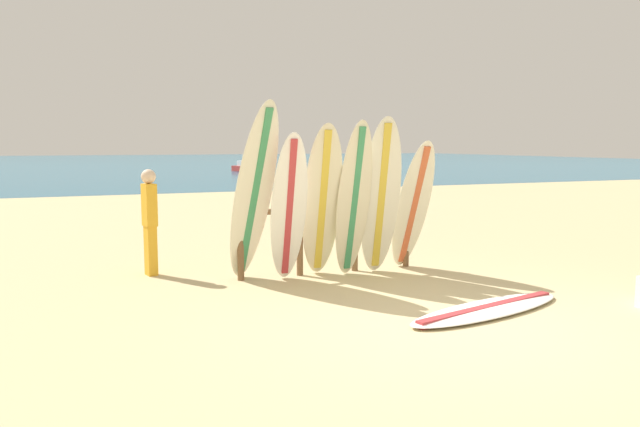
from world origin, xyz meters
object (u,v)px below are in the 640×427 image
object	(u,v)px
surfboard_leaning_center_left	(322,201)
surfboard_leaning_center	(354,200)
surfboard_lying_on_sand	(488,309)
small_boat_offshore	(243,168)
surfboard_rack	(328,227)
surfboard_leaning_right	(413,206)
surfboard_leaning_left	(289,208)
surfboard_leaning_center_right	(381,196)
beachgoer_standing	(150,217)
surfboard_leaning_far_left	(254,193)

from	to	relation	value
surfboard_leaning_center_left	surfboard_leaning_center	xyz separation A→B (m)	(0.42, -0.11, 0.02)
surfboard_lying_on_sand	small_boat_offshore	world-z (taller)	small_boat_offshore
surfboard_rack	surfboard_leaning_center_left	world-z (taller)	surfboard_leaning_center_left
surfboard_leaning_center	surfboard_leaning_right	distance (m)	1.00
surfboard_leaning_left	surfboard_leaning_center_right	bearing A→B (deg)	1.56
surfboard_leaning_right	beachgoer_standing	bearing A→B (deg)	162.83
surfboard_rack	surfboard_leaning_far_left	size ratio (longest dim) A/B	1.11
surfboard_leaning_center_right	surfboard_lying_on_sand	bearing A→B (deg)	-84.65
surfboard_leaning_center_left	surfboard_leaning_right	bearing A→B (deg)	-1.19
surfboard_rack	surfboard_leaning_left	xyz separation A→B (m)	(-0.72, -0.41, 0.34)
surfboard_leaning_left	beachgoer_standing	xyz separation A→B (m)	(-1.64, 1.20, -0.18)
surfboard_rack	surfboard_leaning_left	world-z (taller)	surfboard_leaning_left
surfboard_lying_on_sand	surfboard_leaning_center_right	bearing A→B (deg)	95.35
surfboard_leaning_right	surfboard_lying_on_sand	distance (m)	2.44
surfboard_leaning_center_right	surfboard_rack	bearing A→B (deg)	150.02
surfboard_leaning_far_left	surfboard_leaning_left	distance (m)	0.50
surfboard_leaning_center_right	small_boat_offshore	xyz separation A→B (m)	(6.39, 31.98, -0.85)
surfboard_leaning_far_left	surfboard_leaning_center_right	xyz separation A→B (m)	(1.80, -0.12, -0.09)
surfboard_leaning_far_left	small_boat_offshore	distance (m)	32.91
surfboard_leaning_far_left	surfboard_leaning_center	bearing A→B (deg)	-5.85
surfboard_leaning_left	surfboard_leaning_center	distance (m)	0.95
surfboard_leaning_center_right	beachgoer_standing	distance (m)	3.24
surfboard_rack	surfboard_leaning_far_left	world-z (taller)	surfboard_leaning_far_left
surfboard_leaning_far_left	surfboard_leaning_right	distance (m)	2.37
surfboard_leaning_center	beachgoer_standing	size ratio (longest dim) A/B	1.45
surfboard_leaning_center_left	surfboard_leaning_far_left	bearing A→B (deg)	178.43
surfboard_leaning_center_left	beachgoer_standing	world-z (taller)	surfboard_leaning_center_left
surfboard_leaning_right	surfboard_leaning_center_left	bearing A→B (deg)	178.81
surfboard_rack	surfboard_lying_on_sand	bearing A→B (deg)	-71.56
surfboard_leaning_far_left	surfboard_leaning_center	distance (m)	1.38
surfboard_rack	surfboard_leaning_right	size ratio (longest dim) A/B	1.40
surfboard_leaning_left	surfboard_leaning_center_left	distance (m)	0.54
surfboard_leaning_center_left	surfboard_leaning_center_right	xyz separation A→B (m)	(0.85, -0.09, 0.05)
surfboard_leaning_far_left	small_boat_offshore	size ratio (longest dim) A/B	0.99
surfboard_rack	surfboard_leaning_center	world-z (taller)	surfboard_leaning_center
surfboard_leaning_center_right	surfboard_leaning_right	xyz separation A→B (m)	(0.56, 0.06, -0.16)
surfboard_leaning_center_left	small_boat_offshore	xyz separation A→B (m)	(7.24, 31.89, -0.80)
surfboard_leaning_left	surfboard_leaning_right	bearing A→B (deg)	2.99
surfboard_leaning_left	surfboard_leaning_center_left	bearing A→B (deg)	13.91
surfboard_leaning_far_left	small_boat_offshore	world-z (taller)	surfboard_leaning_far_left
small_boat_offshore	surfboard_rack	bearing A→B (deg)	-102.56
surfboard_rack	surfboard_lying_on_sand	size ratio (longest dim) A/B	1.11
beachgoer_standing	small_boat_offshore	size ratio (longest dim) A/B	0.62
surfboard_leaning_far_left	surfboard_lying_on_sand	world-z (taller)	surfboard_leaning_far_left
surfboard_leaning_center	surfboard_leaning_left	bearing A→B (deg)	-179.08
surfboard_leaning_center_left	surfboard_lying_on_sand	size ratio (longest dim) A/B	0.89
surfboard_leaning_left	surfboard_leaning_center_right	size ratio (longest dim) A/B	0.90
surfboard_leaning_center	small_boat_offshore	xyz separation A→B (m)	(6.82, 32.00, -0.83)
surfboard_leaning_left	beachgoer_standing	size ratio (longest dim) A/B	1.34
surfboard_lying_on_sand	small_boat_offshore	xyz separation A→B (m)	(6.19, 34.16, 0.22)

